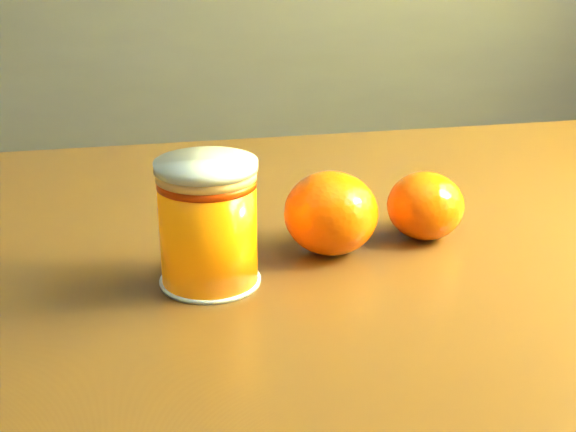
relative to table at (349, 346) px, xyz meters
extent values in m
cube|color=#593616|center=(0.00, 0.00, 0.07)|extent=(0.98, 0.74, 0.04)
cylinder|color=orange|center=(-0.11, -0.05, 0.13)|extent=(0.07, 0.07, 0.08)
cylinder|color=#FFBA68|center=(-0.11, -0.05, 0.17)|extent=(0.07, 0.07, 0.01)
cylinder|color=silver|center=(-0.11, -0.05, 0.17)|extent=(0.07, 0.07, 0.00)
ellipsoid|color=#E95404|center=(-0.02, -0.01, 0.12)|extent=(0.08, 0.08, 0.06)
ellipsoid|color=#E95404|center=(0.06, 0.01, 0.11)|extent=(0.07, 0.07, 0.05)
camera|label=1|loc=(-0.11, -0.56, 0.34)|focal=50.00mm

